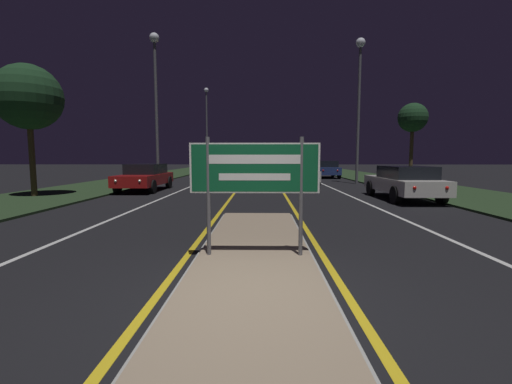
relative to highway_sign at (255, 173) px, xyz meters
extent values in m
plane|color=black|center=(0.00, -1.66, -1.52)|extent=(160.00, 160.00, 0.00)
cube|color=#999993|center=(0.00, 0.00, -1.49)|extent=(2.07, 8.99, 0.05)
cube|color=gray|center=(0.00, 0.00, -1.47)|extent=(1.95, 8.87, 0.10)
cube|color=#23381E|center=(-9.50, 18.34, -1.48)|extent=(5.00, 100.00, 0.08)
cube|color=#23381E|center=(9.50, 18.34, -1.48)|extent=(5.00, 100.00, 0.08)
cube|color=gold|center=(-1.23, 23.34, -1.51)|extent=(0.12, 70.00, 0.01)
cube|color=gold|center=(1.23, 23.34, -1.51)|extent=(0.12, 70.00, 0.01)
cube|color=silver|center=(-4.20, 23.34, -1.51)|extent=(0.12, 70.00, 0.01)
cube|color=silver|center=(4.20, 23.34, -1.51)|extent=(0.12, 70.00, 0.01)
cube|color=silver|center=(-7.20, 23.34, -1.51)|extent=(0.10, 70.00, 0.01)
cube|color=silver|center=(7.20, 23.34, -1.51)|extent=(0.10, 70.00, 0.01)
cylinder|color=#56565B|center=(-0.79, 0.00, -0.41)|extent=(0.07, 0.07, 2.02)
cylinder|color=#56565B|center=(0.79, 0.00, -0.41)|extent=(0.07, 0.07, 2.02)
cube|color=#0F512D|center=(0.00, 0.00, 0.08)|extent=(2.19, 0.04, 0.84)
cube|color=white|center=(0.00, -0.02, 0.08)|extent=(2.19, 0.00, 0.84)
cube|color=#0F512D|center=(0.00, -0.02, 0.08)|extent=(2.12, 0.01, 0.79)
cube|color=white|center=(0.00, -0.02, 0.23)|extent=(1.53, 0.01, 0.15)
cube|color=white|center=(0.00, -0.02, -0.07)|extent=(1.20, 0.01, 0.12)
cylinder|color=#56565B|center=(-6.47, 15.93, 2.93)|extent=(0.18, 0.18, 8.89)
sphere|color=white|center=(-6.47, 15.93, 7.56)|extent=(0.59, 0.59, 0.59)
cylinder|color=#56565B|center=(-6.16, 33.88, 3.08)|extent=(0.18, 0.18, 9.20)
sphere|color=white|center=(-6.16, 33.88, 7.84)|extent=(0.51, 0.51, 0.51)
cylinder|color=#56565B|center=(6.47, 17.10, 2.94)|extent=(0.18, 0.18, 8.91)
sphere|color=white|center=(6.47, 17.10, 7.57)|extent=(0.61, 0.61, 0.61)
cube|color=silver|center=(6.08, 8.70, -0.89)|extent=(1.83, 4.77, 0.57)
cube|color=black|center=(6.08, 8.41, -0.35)|extent=(1.61, 2.48, 0.50)
sphere|color=red|center=(5.52, 6.33, -0.81)|extent=(0.14, 0.14, 0.14)
sphere|color=red|center=(6.65, 6.33, -0.81)|extent=(0.14, 0.14, 0.14)
cylinder|color=black|center=(5.21, 10.18, -1.17)|extent=(0.22, 0.69, 0.69)
cylinder|color=black|center=(6.96, 10.18, -1.17)|extent=(0.22, 0.69, 0.69)
cylinder|color=black|center=(5.21, 7.22, -1.17)|extent=(0.22, 0.69, 0.69)
cylinder|color=black|center=(6.96, 7.22, -1.17)|extent=(0.22, 0.69, 0.69)
cube|color=silver|center=(2.68, 16.16, -0.86)|extent=(1.73, 4.68, 0.62)
cube|color=black|center=(2.68, 15.88, -0.29)|extent=(1.52, 2.44, 0.53)
sphere|color=red|center=(2.14, 13.83, -0.78)|extent=(0.14, 0.14, 0.14)
sphere|color=red|center=(3.21, 13.83, -0.78)|extent=(0.14, 0.14, 0.14)
cylinder|color=black|center=(1.85, 17.61, -1.17)|extent=(0.22, 0.69, 0.69)
cylinder|color=black|center=(3.50, 17.61, -1.17)|extent=(0.22, 0.69, 0.69)
cylinder|color=black|center=(1.85, 14.70, -1.17)|extent=(0.22, 0.69, 0.69)
cylinder|color=black|center=(3.50, 14.70, -1.17)|extent=(0.22, 0.69, 0.69)
cube|color=navy|center=(5.70, 24.04, -0.89)|extent=(1.87, 4.10, 0.61)
cube|color=black|center=(5.70, 23.79, -0.31)|extent=(1.64, 2.13, 0.54)
sphere|color=red|center=(5.12, 22.01, -0.81)|extent=(0.14, 0.14, 0.14)
sphere|color=red|center=(6.27, 22.01, -0.81)|extent=(0.14, 0.14, 0.14)
cylinder|color=black|center=(4.80, 25.31, -1.19)|extent=(0.22, 0.65, 0.65)
cylinder|color=black|center=(6.59, 25.31, -1.19)|extent=(0.22, 0.65, 0.65)
cylinder|color=black|center=(4.80, 22.77, -1.19)|extent=(0.22, 0.65, 0.65)
cylinder|color=black|center=(6.59, 22.77, -1.19)|extent=(0.22, 0.65, 0.65)
cube|color=maroon|center=(-6.08, 12.26, -0.90)|extent=(1.81, 4.72, 0.55)
cube|color=black|center=(-6.08, 12.54, -0.36)|extent=(1.60, 2.46, 0.53)
sphere|color=white|center=(-6.64, 9.92, -0.83)|extent=(0.14, 0.14, 0.14)
sphere|color=white|center=(-5.51, 9.92, -0.83)|extent=(0.14, 0.14, 0.14)
cylinder|color=black|center=(-6.94, 10.79, -1.17)|extent=(0.22, 0.68, 0.68)
cylinder|color=black|center=(-5.21, 10.79, -1.17)|extent=(0.22, 0.68, 0.68)
cylinder|color=black|center=(-6.94, 13.72, -1.17)|extent=(0.22, 0.68, 0.68)
cylinder|color=black|center=(-5.21, 13.72, -1.17)|extent=(0.22, 0.68, 0.68)
cube|color=navy|center=(-5.55, 28.17, -0.91)|extent=(1.87, 4.09, 0.57)
cube|color=black|center=(-5.55, 28.41, -0.40)|extent=(1.64, 2.12, 0.45)
sphere|color=white|center=(-6.13, 26.14, -0.84)|extent=(0.14, 0.14, 0.14)
sphere|color=white|center=(-4.97, 26.14, -0.84)|extent=(0.14, 0.14, 0.14)
cylinder|color=black|center=(-6.45, 26.90, -1.20)|extent=(0.22, 0.64, 0.64)
cylinder|color=black|center=(-4.66, 26.90, -1.20)|extent=(0.22, 0.64, 0.64)
cylinder|color=black|center=(-6.45, 29.43, -1.20)|extent=(0.22, 0.64, 0.64)
cylinder|color=black|center=(-4.66, 29.43, -1.20)|extent=(0.22, 0.64, 0.64)
cylinder|color=#4C3823|center=(-9.89, 9.06, 0.39)|extent=(0.24, 0.24, 3.64)
sphere|color=#19381E|center=(-9.89, 9.06, 2.83)|extent=(2.77, 2.77, 2.77)
cylinder|color=#4C3823|center=(10.41, 18.03, 0.54)|extent=(0.24, 0.24, 3.94)
sphere|color=#19381E|center=(10.41, 18.03, 2.95)|extent=(1.95, 1.95, 1.95)
camera|label=1|loc=(0.12, -5.76, 0.26)|focal=24.00mm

